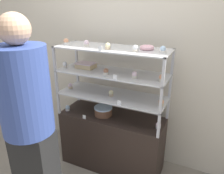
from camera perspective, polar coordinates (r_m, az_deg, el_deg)
name	(u,v)px	position (r m, az deg, el deg)	size (l,w,h in m)	color
ground_plane	(112,164)	(2.81, 0.00, -19.46)	(20.00, 20.00, 0.00)	gray
back_wall	(125,53)	(2.52, 3.51, 8.95)	(8.00, 0.05, 2.60)	beige
display_base	(112,141)	(2.61, 0.00, -13.91)	(1.15, 0.42, 0.66)	black
display_riser_lower	(112,96)	(2.33, 0.00, -2.41)	(1.15, 0.42, 0.25)	#B7B7BC
display_riser_middle	(112,74)	(2.24, 0.00, 3.50)	(1.15, 0.42, 0.25)	#B7B7BC
display_riser_upper	(112,49)	(2.18, 0.00, 9.82)	(1.15, 0.42, 0.25)	#B7B7BC
layer_cake_centerpiece	(103,111)	(2.43, -2.29, -6.26)	(0.20, 0.20, 0.10)	brown
sheet_cake_frosted	(86,65)	(2.40, -6.86, 5.65)	(0.20, 0.15, 0.06)	#DBBC84
cupcake_0	(68,108)	(2.58, -11.52, -5.40)	(0.05, 0.05, 0.06)	white
cupcake_1	(158,126)	(2.24, 12.00, -9.81)	(0.05, 0.05, 0.06)	white
price_tag_0	(84,117)	(2.38, -7.26, -7.78)	(0.04, 0.00, 0.04)	white
cupcake_2	(70,86)	(2.52, -10.83, 0.28)	(0.05, 0.05, 0.06)	#CCB28C
cupcake_3	(111,93)	(2.28, -0.25, -1.66)	(0.05, 0.05, 0.06)	#CCB28C
cupcake_4	(161,102)	(2.12, 12.73, -3.97)	(0.05, 0.05, 0.06)	#CCB28C
price_tag_1	(119,103)	(2.09, 1.92, -4.11)	(0.04, 0.00, 0.04)	white
cupcake_5	(65,65)	(2.44, -12.17, 5.71)	(0.05, 0.05, 0.07)	beige
cupcake_6	(106,72)	(2.14, -1.61, 4.01)	(0.05, 0.05, 0.07)	beige
cupcake_7	(134,75)	(2.05, 5.88, 3.14)	(0.05, 0.05, 0.07)	beige
cupcake_8	(162,78)	(2.00, 12.86, 2.29)	(0.05, 0.05, 0.07)	beige
price_tag_2	(115,77)	(2.02, 0.80, 2.62)	(0.04, 0.00, 0.04)	white
cupcake_9	(66,42)	(2.39, -11.91, 11.54)	(0.05, 0.05, 0.06)	white
cupcake_10	(87,43)	(2.25, -6.68, 11.26)	(0.05, 0.05, 0.06)	beige
cupcake_11	(108,46)	(2.09, -1.01, 10.62)	(0.05, 0.05, 0.06)	#CCB28C
cupcake_12	(135,49)	(1.99, 6.14, 9.97)	(0.05, 0.05, 0.06)	beige
cupcake_13	(163,50)	(1.98, 13.14, 9.49)	(0.05, 0.05, 0.06)	white
price_tag_3	(100,49)	(2.02, -3.11, 9.99)	(0.04, 0.00, 0.04)	white
donut_glazed	(147,48)	(2.10, 9.11, 10.14)	(0.13, 0.13, 0.04)	#EFB2BC
customer_figure	(28,118)	(1.94, -21.07, -7.46)	(0.41, 0.41, 1.77)	black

